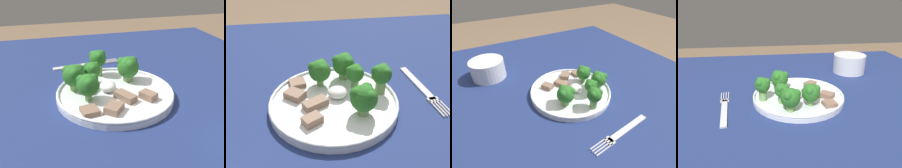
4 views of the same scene
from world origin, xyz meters
TOP-DOWN VIEW (x-y plane):
  - table at (0.00, 0.00)m, footprint 1.05×1.00m
  - dinner_plate at (-0.02, 0.00)m, footprint 0.25×0.25m
  - fork at (-0.21, -0.03)m, footprint 0.04×0.19m
  - cream_bowl at (0.21, 0.21)m, footprint 0.12×0.12m
  - broccoli_floret_near_rim_left at (-0.06, 0.04)m, footprint 0.05×0.05m
  - broccoli_floret_center_left at (0.01, -0.06)m, footprint 0.05×0.05m
  - broccoli_floret_back_left at (-0.05, -0.08)m, footprint 0.05×0.05m
  - broccoli_floret_front_left at (-0.11, -0.02)m, footprint 0.04×0.04m
  - broccoli_floret_center_back at (-0.07, -0.04)m, footprint 0.04×0.04m
  - meat_slice_front_slice at (0.02, 0.01)m, footprint 0.05×0.04m
  - meat_slice_middle_slice at (0.05, -0.07)m, footprint 0.04×0.04m
  - meat_slice_rear_slice at (0.06, -0.02)m, footprint 0.05×0.05m
  - meat_slice_edge_slice at (0.03, 0.06)m, footprint 0.04×0.04m
  - sauce_dollop at (-0.02, -0.01)m, footprint 0.04×0.04m

SIDE VIEW (x-z plane):
  - table at x=0.00m, z-range 0.26..1.00m
  - fork at x=-0.21m, z-range 0.74..0.74m
  - dinner_plate at x=-0.02m, z-range 0.74..0.75m
  - meat_slice_middle_slice at x=0.05m, z-range 0.75..0.76m
  - meat_slice_front_slice at x=0.02m, z-range 0.75..0.76m
  - meat_slice_rear_slice at x=0.06m, z-range 0.75..0.76m
  - meat_slice_edge_slice at x=0.03m, z-range 0.75..0.76m
  - sauce_dollop at x=-0.02m, z-range 0.75..0.77m
  - cream_bowl at x=0.21m, z-range 0.73..0.80m
  - broccoli_floret_center_back at x=-0.07m, z-range 0.76..0.81m
  - broccoli_floret_near_rim_left at x=-0.06m, z-range 0.75..0.81m
  - broccoli_floret_back_left at x=-0.05m, z-range 0.75..0.81m
  - broccoli_floret_center_left at x=0.01m, z-range 0.76..0.81m
  - broccoli_floret_front_left at x=-0.11m, z-range 0.76..0.82m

